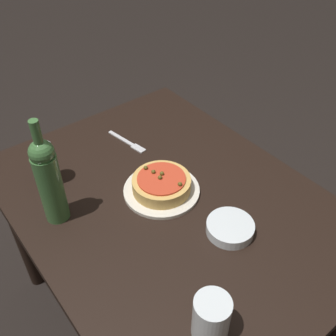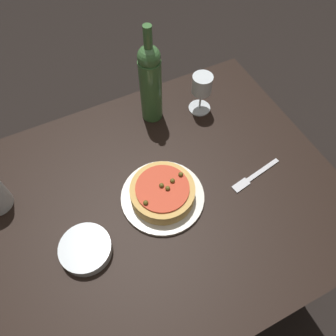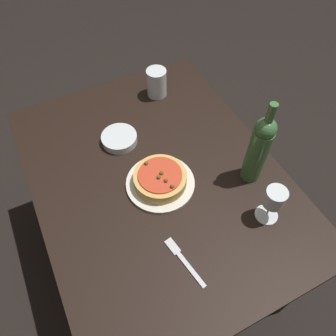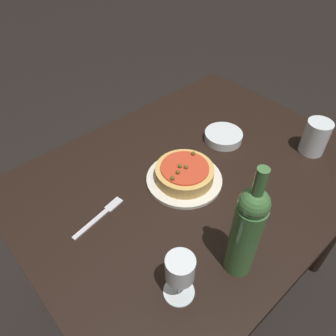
{
  "view_description": "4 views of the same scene",
  "coord_description": "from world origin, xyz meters",
  "px_view_note": "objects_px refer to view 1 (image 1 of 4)",
  "views": [
    {
      "loc": [
        -0.7,
        0.55,
        1.61
      ],
      "look_at": [
        0.03,
        -0.02,
        0.81
      ],
      "focal_mm": 42.0,
      "sensor_mm": 36.0,
      "label": 1
    },
    {
      "loc": [
        -0.14,
        -0.42,
        1.59
      ],
      "look_at": [
        0.07,
        0.02,
        0.82
      ],
      "focal_mm": 35.0,
      "sensor_mm": 36.0,
      "label": 2
    },
    {
      "loc": [
        0.64,
        -0.27,
        1.71
      ],
      "look_at": [
        0.02,
        0.04,
        0.76
      ],
      "focal_mm": 35.0,
      "sensor_mm": 36.0,
      "label": 3
    },
    {
      "loc": [
        0.58,
        0.52,
        1.49
      ],
      "look_at": [
        0.09,
        -0.04,
        0.78
      ],
      "focal_mm": 35.0,
      "sensor_mm": 36.0,
      "label": 4
    }
  ],
  "objects_px": {
    "fork": "(129,143)",
    "water_cup": "(211,318)",
    "dinner_plate": "(162,190)",
    "wine_bottle": "(49,179)",
    "dining_table": "(168,220)",
    "side_bowl": "(230,228)",
    "pizza": "(161,184)",
    "wine_glass": "(43,157)"
  },
  "relations": [
    {
      "from": "dinner_plate",
      "to": "wine_glass",
      "type": "bearing_deg",
      "value": 44.08
    },
    {
      "from": "pizza",
      "to": "water_cup",
      "type": "bearing_deg",
      "value": 156.01
    },
    {
      "from": "wine_bottle",
      "to": "side_bowl",
      "type": "bearing_deg",
      "value": -134.85
    },
    {
      "from": "pizza",
      "to": "fork",
      "type": "height_order",
      "value": "pizza"
    },
    {
      "from": "dining_table",
      "to": "fork",
      "type": "bearing_deg",
      "value": -11.38
    },
    {
      "from": "wine_bottle",
      "to": "fork",
      "type": "xyz_separation_m",
      "value": [
        0.17,
        -0.37,
        -0.15
      ]
    },
    {
      "from": "wine_glass",
      "to": "wine_bottle",
      "type": "xyz_separation_m",
      "value": [
        -0.16,
        0.05,
        0.05
      ]
    },
    {
      "from": "water_cup",
      "to": "side_bowl",
      "type": "height_order",
      "value": "water_cup"
    },
    {
      "from": "dining_table",
      "to": "wine_bottle",
      "type": "height_order",
      "value": "wine_bottle"
    },
    {
      "from": "pizza",
      "to": "wine_bottle",
      "type": "height_order",
      "value": "wine_bottle"
    },
    {
      "from": "pizza",
      "to": "wine_glass",
      "type": "distance_m",
      "value": 0.39
    },
    {
      "from": "wine_glass",
      "to": "fork",
      "type": "bearing_deg",
      "value": -88.34
    },
    {
      "from": "water_cup",
      "to": "wine_glass",
      "type": "bearing_deg",
      "value": 5.42
    },
    {
      "from": "pizza",
      "to": "wine_glass",
      "type": "xyz_separation_m",
      "value": [
        0.28,
        0.27,
        0.07
      ]
    },
    {
      "from": "dinner_plate",
      "to": "wine_glass",
      "type": "xyz_separation_m",
      "value": [
        0.28,
        0.27,
        0.1
      ]
    },
    {
      "from": "pizza",
      "to": "side_bowl",
      "type": "bearing_deg",
      "value": -167.74
    },
    {
      "from": "pizza",
      "to": "wine_glass",
      "type": "height_order",
      "value": "wine_glass"
    },
    {
      "from": "dining_table",
      "to": "side_bowl",
      "type": "relative_size",
      "value": 8.21
    },
    {
      "from": "water_cup",
      "to": "pizza",
      "type": "bearing_deg",
      "value": -23.99
    },
    {
      "from": "dinner_plate",
      "to": "fork",
      "type": "height_order",
      "value": "dinner_plate"
    },
    {
      "from": "dining_table",
      "to": "dinner_plate",
      "type": "relative_size",
      "value": 4.65
    },
    {
      "from": "water_cup",
      "to": "side_bowl",
      "type": "xyz_separation_m",
      "value": [
        0.19,
        -0.25,
        -0.05
      ]
    },
    {
      "from": "fork",
      "to": "water_cup",
      "type": "bearing_deg",
      "value": -29.38
    },
    {
      "from": "pizza",
      "to": "side_bowl",
      "type": "relative_size",
      "value": 1.35
    },
    {
      "from": "side_bowl",
      "to": "fork",
      "type": "distance_m",
      "value": 0.54
    },
    {
      "from": "dinner_plate",
      "to": "pizza",
      "type": "xyz_separation_m",
      "value": [
        0.0,
        -0.0,
        0.03
      ]
    },
    {
      "from": "dinner_plate",
      "to": "wine_bottle",
      "type": "xyz_separation_m",
      "value": [
        0.11,
        0.31,
        0.15
      ]
    },
    {
      "from": "side_bowl",
      "to": "fork",
      "type": "bearing_deg",
      "value": -0.46
    },
    {
      "from": "wine_glass",
      "to": "water_cup",
      "type": "height_order",
      "value": "wine_glass"
    },
    {
      "from": "wine_bottle",
      "to": "wine_glass",
      "type": "bearing_deg",
      "value": -16.08
    },
    {
      "from": "dining_table",
      "to": "dinner_plate",
      "type": "xyz_separation_m",
      "value": [
        0.04,
        -0.01,
        0.1
      ]
    },
    {
      "from": "pizza",
      "to": "dining_table",
      "type": "bearing_deg",
      "value": 172.62
    },
    {
      "from": "dinner_plate",
      "to": "wine_bottle",
      "type": "relative_size",
      "value": 0.71
    },
    {
      "from": "dining_table",
      "to": "wine_glass",
      "type": "bearing_deg",
      "value": 39.41
    },
    {
      "from": "side_bowl",
      "to": "dinner_plate",
      "type": "bearing_deg",
      "value": 12.27
    },
    {
      "from": "pizza",
      "to": "water_cup",
      "type": "relative_size",
      "value": 1.52
    },
    {
      "from": "dining_table",
      "to": "fork",
      "type": "relative_size",
      "value": 6.16
    },
    {
      "from": "dining_table",
      "to": "side_bowl",
      "type": "bearing_deg",
      "value": -164.04
    },
    {
      "from": "wine_glass",
      "to": "water_cup",
      "type": "relative_size",
      "value": 1.18
    },
    {
      "from": "side_bowl",
      "to": "fork",
      "type": "relative_size",
      "value": 0.75
    },
    {
      "from": "pizza",
      "to": "side_bowl",
      "type": "xyz_separation_m",
      "value": [
        -0.26,
        -0.06,
        -0.02
      ]
    },
    {
      "from": "dining_table",
      "to": "pizza",
      "type": "height_order",
      "value": "pizza"
    }
  ]
}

